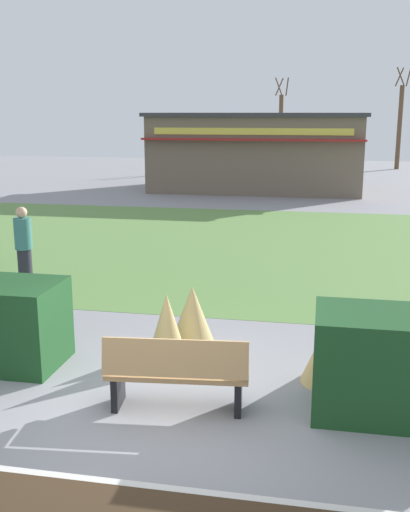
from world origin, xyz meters
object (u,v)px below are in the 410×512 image
at_px(food_kiosk, 257,152).
at_px(person_strolling, 24,248).
at_px(tree_right_bg, 281,128).
at_px(parked_car_west_slot, 224,163).
at_px(tree_left_bg, 400,125).
at_px(park_bench, 177,373).

bearing_deg(food_kiosk, person_strolling, -99.14).
relative_size(person_strolling, tree_right_bg, 0.30).
xyz_separation_m(food_kiosk, tree_right_bg, (0.17, 12.60, 0.71)).
bearing_deg(tree_right_bg, food_kiosk, -90.76).
relative_size(parked_car_west_slot, tree_left_bg, 0.71).
bearing_deg(tree_left_bg, parked_car_west_slot, -152.88).
relative_size(park_bench, tree_right_bg, 0.31).
distance_m(park_bench, food_kiosk, 21.51).
bearing_deg(park_bench, person_strolling, 133.65).
bearing_deg(person_strolling, tree_left_bg, 148.38).
xyz_separation_m(parked_car_west_slot, tree_right_bg, (2.77, 5.72, 1.80)).
height_order(person_strolling, tree_left_bg, tree_left_bg).
distance_m(tree_left_bg, tree_right_bg, 7.37).
distance_m(parked_car_west_slot, tree_left_bg, 11.56).
height_order(person_strolling, parked_car_west_slot, person_strolling).
relative_size(food_kiosk, tree_left_bg, 1.55).
height_order(food_kiosk, tree_left_bg, tree_left_bg).
relative_size(food_kiosk, parked_car_west_slot, 2.19).
distance_m(park_bench, tree_right_bg, 34.11).
relative_size(person_strolling, parked_car_west_slot, 0.39).
xyz_separation_m(food_kiosk, person_strolling, (-2.75, -17.09, -0.87)).
xyz_separation_m(park_bench, parked_car_west_slot, (-4.00, 28.31, 0.16)).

